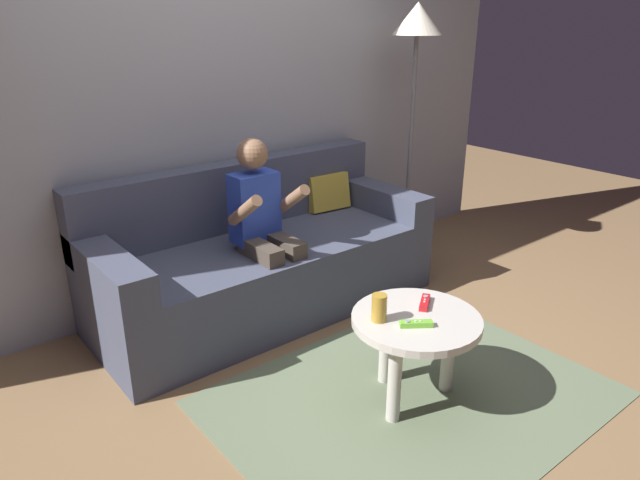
# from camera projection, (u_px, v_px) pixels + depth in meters

# --- Properties ---
(ground_plane) EXTENTS (9.50, 9.50, 0.00)m
(ground_plane) POSITION_uv_depth(u_px,v_px,m) (381.00, 386.00, 2.78)
(ground_plane) COLOR olive
(wall_back) EXTENTS (4.75, 0.05, 2.50)m
(wall_back) POSITION_uv_depth(u_px,v_px,m) (214.00, 89.00, 3.37)
(wall_back) COLOR #999EA8
(wall_back) RESTS_ON ground
(couch) EXTENTS (2.00, 0.80, 0.84)m
(couch) POSITION_uv_depth(u_px,v_px,m) (262.00, 260.00, 3.45)
(couch) COLOR #474C60
(couch) RESTS_ON ground
(person_seated_on_couch) EXTENTS (0.36, 0.44, 1.05)m
(person_seated_on_couch) POSITION_uv_depth(u_px,v_px,m) (265.00, 224.00, 3.15)
(person_seated_on_couch) COLOR #4C4238
(person_seated_on_couch) RESTS_ON ground
(coffee_table) EXTENTS (0.57, 0.57, 0.43)m
(coffee_table) POSITION_uv_depth(u_px,v_px,m) (414.00, 331.00, 2.57)
(coffee_table) COLOR beige
(coffee_table) RESTS_ON ground
(area_rug) EXTENTS (1.73, 1.31, 0.01)m
(area_rug) POSITION_uv_depth(u_px,v_px,m) (411.00, 397.00, 2.69)
(area_rug) COLOR #6B7A5B
(area_rug) RESTS_ON ground
(game_remote_lime_near_edge) EXTENTS (0.13, 0.11, 0.03)m
(game_remote_lime_near_edge) POSITION_uv_depth(u_px,v_px,m) (416.00, 324.00, 2.46)
(game_remote_lime_near_edge) COLOR #72C638
(game_remote_lime_near_edge) RESTS_ON coffee_table
(game_remote_red_center) EXTENTS (0.14, 0.11, 0.03)m
(game_remote_red_center) POSITION_uv_depth(u_px,v_px,m) (425.00, 302.00, 2.64)
(game_remote_red_center) COLOR red
(game_remote_red_center) RESTS_ON coffee_table
(soda_can) EXTENTS (0.07, 0.07, 0.12)m
(soda_can) POSITION_uv_depth(u_px,v_px,m) (379.00, 308.00, 2.49)
(soda_can) COLOR #B78C2D
(soda_can) RESTS_ON coffee_table
(floor_lamp) EXTENTS (0.32, 0.32, 1.73)m
(floor_lamp) POSITION_uv_depth(u_px,v_px,m) (416.00, 40.00, 3.76)
(floor_lamp) COLOR black
(floor_lamp) RESTS_ON ground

